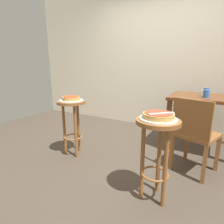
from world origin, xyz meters
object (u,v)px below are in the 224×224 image
pizza_server_knife (162,113)px  serving_plate_foreground (158,119)px  serving_plate_middle (71,100)px  cup_far_edge (206,92)px  pizza_middle (71,98)px  dining_table (206,105)px  wooden_chair (194,133)px  condiment_shaker (203,93)px  cup_near_edge (206,94)px  stool_middle (72,116)px  pizza_foreground (158,115)px  stool_foreground (157,143)px

pizza_server_knife → serving_plate_foreground: bearing=100.5°
serving_plate_middle → cup_far_edge: size_ratio=2.95×
pizza_middle → dining_table: pizza_middle is taller
serving_plate_foreground → wooden_chair: 0.73m
cup_far_edge → condiment_shaker: bearing=-128.5°
dining_table → wooden_chair: wooden_chair is taller
serving_plate_foreground → pizza_middle: (-1.21, 0.30, 0.03)m
cup_near_edge → stool_middle: bearing=-148.1°
pizza_foreground → wooden_chair: 0.74m
wooden_chair → pizza_foreground: bearing=-110.8°
serving_plate_foreground → condiment_shaker: size_ratio=4.20×
pizza_foreground → stool_middle: size_ratio=0.34×
cup_near_edge → wooden_chair: 0.70m
pizza_middle → pizza_server_knife: bearing=-14.3°
pizza_middle → cup_near_edge: (1.50, 0.93, 0.05)m
pizza_foreground → serving_plate_foreground: bearing=90.0°
stool_foreground → pizza_foreground: 0.24m
pizza_middle → pizza_server_knife: pizza_server_knife is taller
dining_table → serving_plate_middle: bearing=-144.3°
cup_near_edge → pizza_middle: bearing=-148.1°
stool_foreground → stool_middle: (-1.21, 0.30, 0.00)m
cup_near_edge → pizza_server_knife: size_ratio=0.47×
cup_far_edge → condiment_shaker: 0.07m
wooden_chair → pizza_server_knife: (-0.21, -0.65, 0.34)m
pizza_foreground → cup_near_edge: 1.26m
stool_foreground → serving_plate_middle: 1.26m
serving_plate_middle → cup_near_edge: cup_near_edge is taller
pizza_foreground → pizza_server_knife: pizza_server_knife is taller
serving_plate_middle → wooden_chair: 1.51m
condiment_shaker → stool_foreground: bearing=-99.4°
stool_foreground → stool_middle: same height
pizza_server_knife → stool_middle: bearing=119.9°
dining_table → pizza_server_knife: (-0.27, -1.40, 0.15)m
serving_plate_middle → cup_far_edge: bearing=38.4°
wooden_chair → pizza_server_knife: 0.76m
wooden_chair → cup_near_edge: bearing=85.4°
cup_far_edge → stool_middle: bearing=-141.6°
serving_plate_foreground → stool_foreground: bearing=90.0°
pizza_middle → dining_table: size_ratio=0.24×
serving_plate_foreground → condiment_shaker: (0.23, 1.42, 0.06)m
stool_foreground → pizza_server_knife: size_ratio=3.38×
pizza_server_knife → wooden_chair: bearing=26.4°
stool_middle → dining_table: bearing=35.7°
pizza_foreground → serving_plate_middle: pizza_foreground is taller
pizza_middle → dining_table: (1.51, 1.09, -0.12)m
dining_table → stool_middle: bearing=-144.3°
serving_plate_foreground → pizza_server_knife: (0.03, -0.02, 0.06)m
pizza_server_knife → cup_far_edge: bearing=34.7°
stool_foreground → pizza_foreground: (0.00, -0.00, 0.24)m
stool_foreground → dining_table: (0.30, 1.38, 0.12)m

